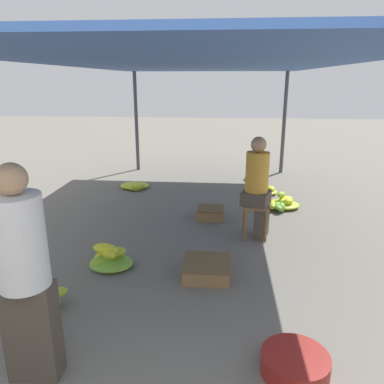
{
  "coord_description": "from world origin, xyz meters",
  "views": [
    {
      "loc": [
        0.38,
        -1.43,
        2.06
      ],
      "look_at": [
        0.0,
        2.79,
        0.78
      ],
      "focal_mm": 35.0,
      "sensor_mm": 36.0,
      "label": 1
    }
  ],
  "objects_px": {
    "stool": "(255,211)",
    "banana_pile_left_1": "(109,259)",
    "vendor_seated": "(258,186)",
    "banana_pile_right_1": "(263,190)",
    "crate_mid": "(211,213)",
    "crate_near": "(207,269)",
    "banana_pile_left_0": "(38,298)",
    "banana_pile_right_0": "(281,204)",
    "banana_pile_right_2": "(256,177)",
    "banana_pile_left_2": "(135,186)",
    "basin_black": "(295,364)",
    "vendor_foreground": "(24,274)"
  },
  "relations": [
    {
      "from": "stool",
      "to": "banana_pile_left_1",
      "type": "distance_m",
      "value": 2.0
    },
    {
      "from": "banana_pile_left_1",
      "to": "banana_pile_right_2",
      "type": "bearing_deg",
      "value": 63.94
    },
    {
      "from": "crate_mid",
      "to": "stool",
      "type": "bearing_deg",
      "value": -47.14
    },
    {
      "from": "banana_pile_left_0",
      "to": "banana_pile_left_1",
      "type": "height_order",
      "value": "banana_pile_left_1"
    },
    {
      "from": "banana_pile_left_1",
      "to": "banana_pile_right_1",
      "type": "relative_size",
      "value": 1.01
    },
    {
      "from": "crate_near",
      "to": "crate_mid",
      "type": "bearing_deg",
      "value": 90.98
    },
    {
      "from": "banana_pile_right_1",
      "to": "banana_pile_right_2",
      "type": "height_order",
      "value": "banana_pile_right_2"
    },
    {
      "from": "basin_black",
      "to": "banana_pile_right_2",
      "type": "relative_size",
      "value": 0.95
    },
    {
      "from": "basin_black",
      "to": "banana_pile_right_0",
      "type": "height_order",
      "value": "banana_pile_right_0"
    },
    {
      "from": "vendor_seated",
      "to": "banana_pile_left_0",
      "type": "relative_size",
      "value": 2.86
    },
    {
      "from": "banana_pile_right_1",
      "to": "crate_mid",
      "type": "height_order",
      "value": "crate_mid"
    },
    {
      "from": "banana_pile_right_0",
      "to": "crate_mid",
      "type": "distance_m",
      "value": 1.31
    },
    {
      "from": "vendor_foreground",
      "to": "banana_pile_right_2",
      "type": "height_order",
      "value": "vendor_foreground"
    },
    {
      "from": "banana_pile_left_1",
      "to": "banana_pile_right_2",
      "type": "relative_size",
      "value": 1.06
    },
    {
      "from": "crate_near",
      "to": "banana_pile_left_0",
      "type": "bearing_deg",
      "value": -153.66
    },
    {
      "from": "banana_pile_left_1",
      "to": "banana_pile_right_1",
      "type": "height_order",
      "value": "banana_pile_left_1"
    },
    {
      "from": "basin_black",
      "to": "crate_mid",
      "type": "bearing_deg",
      "value": 103.34
    },
    {
      "from": "vendor_foreground",
      "to": "stool",
      "type": "distance_m",
      "value": 3.19
    },
    {
      "from": "banana_pile_left_0",
      "to": "banana_pile_right_2",
      "type": "bearing_deg",
      "value": 64.2
    },
    {
      "from": "stool",
      "to": "banana_pile_left_0",
      "type": "bearing_deg",
      "value": -138.6
    },
    {
      "from": "banana_pile_left_1",
      "to": "banana_pile_right_0",
      "type": "bearing_deg",
      "value": 45.07
    },
    {
      "from": "banana_pile_right_0",
      "to": "banana_pile_right_2",
      "type": "height_order",
      "value": "banana_pile_right_0"
    },
    {
      "from": "stool",
      "to": "banana_pile_left_2",
      "type": "bearing_deg",
      "value": 134.94
    },
    {
      "from": "vendor_foreground",
      "to": "crate_mid",
      "type": "xyz_separation_m",
      "value": [
        1.12,
        3.31,
        -0.73
      ]
    },
    {
      "from": "banana_pile_left_2",
      "to": "banana_pile_right_0",
      "type": "relative_size",
      "value": 0.88
    },
    {
      "from": "vendor_seated",
      "to": "banana_pile_right_2",
      "type": "height_order",
      "value": "vendor_seated"
    },
    {
      "from": "vendor_seated",
      "to": "banana_pile_left_1",
      "type": "height_order",
      "value": "vendor_seated"
    },
    {
      "from": "vendor_foreground",
      "to": "stool",
      "type": "relative_size",
      "value": 3.32
    },
    {
      "from": "stool",
      "to": "banana_pile_left_0",
      "type": "xyz_separation_m",
      "value": [
        -2.12,
        -1.87,
        -0.26
      ]
    },
    {
      "from": "stool",
      "to": "basin_black",
      "type": "distance_m",
      "value": 2.49
    },
    {
      "from": "banana_pile_right_2",
      "to": "stool",
      "type": "bearing_deg",
      "value": -94.82
    },
    {
      "from": "banana_pile_left_1",
      "to": "banana_pile_left_2",
      "type": "height_order",
      "value": "banana_pile_left_1"
    },
    {
      "from": "crate_mid",
      "to": "banana_pile_right_1",
      "type": "bearing_deg",
      "value": 56.28
    },
    {
      "from": "banana_pile_right_1",
      "to": "banana_pile_right_2",
      "type": "bearing_deg",
      "value": 93.19
    },
    {
      "from": "crate_near",
      "to": "crate_mid",
      "type": "xyz_separation_m",
      "value": [
        -0.03,
        1.78,
        -0.0
      ]
    },
    {
      "from": "banana_pile_left_0",
      "to": "banana_pile_right_1",
      "type": "bearing_deg",
      "value": 58.31
    },
    {
      "from": "banana_pile_right_0",
      "to": "banana_pile_right_1",
      "type": "relative_size",
      "value": 1.19
    },
    {
      "from": "crate_near",
      "to": "banana_pile_left_1",
      "type": "bearing_deg",
      "value": 173.86
    },
    {
      "from": "banana_pile_left_1",
      "to": "banana_pile_right_2",
      "type": "xyz_separation_m",
      "value": [
        1.97,
        4.03,
        -0.03
      ]
    },
    {
      "from": "vendor_seated",
      "to": "banana_pile_right_1",
      "type": "distance_m",
      "value": 2.18
    },
    {
      "from": "vendor_foreground",
      "to": "vendor_seated",
      "type": "bearing_deg",
      "value": 56.39
    },
    {
      "from": "banana_pile_left_1",
      "to": "banana_pile_right_2",
      "type": "distance_m",
      "value": 4.49
    },
    {
      "from": "banana_pile_left_2",
      "to": "crate_near",
      "type": "xyz_separation_m",
      "value": [
        1.57,
        -3.28,
        0.03
      ]
    },
    {
      "from": "banana_pile_right_2",
      "to": "crate_mid",
      "type": "distance_m",
      "value": 2.53
    },
    {
      "from": "crate_near",
      "to": "vendor_foreground",
      "type": "bearing_deg",
      "value": -126.9
    },
    {
      "from": "vendor_seated",
      "to": "banana_pile_right_1",
      "type": "bearing_deg",
      "value": 81.97
    },
    {
      "from": "stool",
      "to": "banana_pile_right_0",
      "type": "distance_m",
      "value": 1.41
    },
    {
      "from": "banana_pile_right_0",
      "to": "crate_near",
      "type": "distance_m",
      "value": 2.64
    },
    {
      "from": "vendor_seated",
      "to": "basin_black",
      "type": "distance_m",
      "value": 2.56
    },
    {
      "from": "banana_pile_right_0",
      "to": "banana_pile_right_1",
      "type": "bearing_deg",
      "value": 106.09
    }
  ]
}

